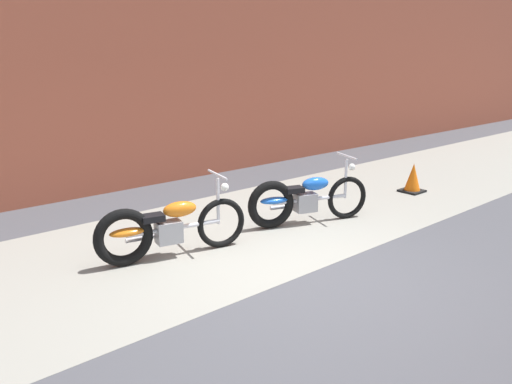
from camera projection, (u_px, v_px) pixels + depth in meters
name	position (u px, v px, depth m)	size (l,w,h in m)	color
ground_plane	(306.00, 275.00, 5.85)	(80.00, 80.00, 0.00)	#47474C
sidewalk_slab	(218.00, 235.00, 7.13)	(36.00, 3.50, 0.01)	gray
brick_building_wall	(102.00, 41.00, 8.93)	(36.00, 0.50, 5.52)	brown
motorcycle_orange	(163.00, 229.00, 6.23)	(1.98, 0.72, 1.03)	black
motorcycle_blue	(301.00, 199.00, 7.51)	(1.93, 0.88, 1.03)	black
traffic_cone	(413.00, 179.00, 9.35)	(0.40, 0.40, 0.55)	orange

